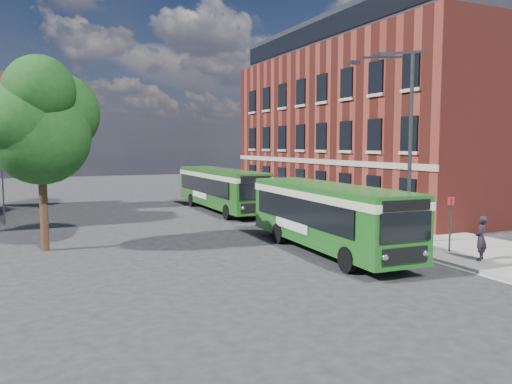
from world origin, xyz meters
name	(u,v)px	position (x,y,z in m)	size (l,w,h in m)	color
ground	(291,247)	(0.00, 0.00, 0.00)	(120.00, 120.00, 0.00)	#252527
pavement	(326,215)	(7.00, 8.00, 0.07)	(6.00, 48.00, 0.15)	gray
kerb_line	(286,219)	(3.95, 8.00, 0.01)	(0.12, 48.00, 0.01)	beige
brick_office	(375,117)	(14.00, 12.00, 6.97)	(12.10, 26.00, 14.20)	maroon
flagpole	(2,142)	(-12.45, 13.00, 4.94)	(0.95, 0.10, 9.00)	#343639
street_lamp	(404,145)	(4.84, -2.00, 4.79)	(2.96, 2.38, 9.00)	#343639
bus_stop_sign	(450,220)	(5.60, -4.20, 1.51)	(0.35, 0.08, 2.52)	#343639
bus_front	(327,211)	(1.00, -1.52, 1.83)	(2.99, 10.96, 3.02)	#1E621D
bus_rear	(221,186)	(1.62, 13.71, 1.83)	(2.68, 12.57, 3.02)	#205819
pedestrian_a	(481,238)	(5.43, -6.00, 1.05)	(0.65, 0.43, 1.79)	black
pedestrian_b	(421,218)	(7.54, -0.37, 0.96)	(0.78, 0.61, 1.61)	black
tree_left	(42,121)	(-10.43, 3.98, 5.84)	(5.09, 4.84, 8.60)	#3B2515
tree_right	(40,134)	(-10.21, 20.19, 5.57)	(4.86, 4.62, 8.21)	#3B2515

